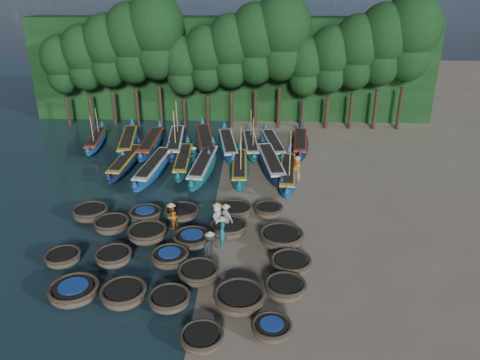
{
  "coord_description": "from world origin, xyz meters",
  "views": [
    {
      "loc": [
        2.74,
        -24.08,
        13.77
      ],
      "look_at": [
        1.59,
        4.15,
        1.3
      ],
      "focal_mm": 35.0,
      "sensor_mm": 36.0,
      "label": 1
    }
  ],
  "objects_px": {
    "long_boat_13": "(205,141)",
    "fisherman_6": "(297,168)",
    "long_boat_11": "(151,143)",
    "coracle_17": "(192,239)",
    "coracle_11": "(114,257)",
    "long_boat_4": "(183,161)",
    "long_boat_12": "(176,143)",
    "long_boat_6": "(240,168)",
    "coracle_10": "(63,258)",
    "coracle_22": "(182,212)",
    "long_boat_14": "(228,145)",
    "coracle_16": "(147,234)",
    "coracle_5": "(74,291)",
    "coracle_13": "(199,273)",
    "long_boat_15": "(251,145)",
    "coracle_9": "(285,288)",
    "coracle_21": "(146,215)",
    "coracle_12": "(170,257)",
    "coracle_20": "(90,213)",
    "coracle_18": "(229,228)",
    "long_boat_7": "(271,164)",
    "coracle_19": "(281,238)",
    "fisherman_2": "(172,215)",
    "long_boat_8": "(288,174)",
    "long_boat_5": "(203,166)",
    "coracle_3": "(202,338)",
    "coracle_4": "(272,329)",
    "long_boat_10": "(128,142)",
    "long_boat_17": "(300,144)",
    "coracle_24": "(268,211)",
    "fisherman_3": "(210,247)",
    "fisherman_5": "(194,157)",
    "fisherman_0": "(217,217)",
    "coracle_23": "(235,211)",
    "long_boat_16": "(273,145)",
    "fisherman_1": "(222,231)",
    "coracle_14": "(291,263)",
    "coracle_15": "(112,225)",
    "fisherman_4": "(226,218)",
    "coracle_6": "(124,294)",
    "coracle_8": "(239,299)",
    "long_boat_9": "(96,141)"
  },
  "relations": [
    {
      "from": "coracle_17",
      "to": "long_boat_11",
      "type": "distance_m",
      "value": 16.09
    },
    {
      "from": "long_boat_17",
      "to": "fisherman_0",
      "type": "bearing_deg",
      "value": -107.22
    },
    {
      "from": "coracle_8",
      "to": "long_boat_9",
      "type": "height_order",
      "value": "long_boat_9"
    },
    {
      "from": "coracle_5",
      "to": "fisherman_6",
      "type": "height_order",
      "value": "fisherman_6"
    },
    {
      "from": "coracle_24",
      "to": "coracle_23",
      "type": "bearing_deg",
      "value": -177.34
    },
    {
      "from": "coracle_6",
      "to": "coracle_21",
      "type": "bearing_deg",
      "value": 95.43
    },
    {
      "from": "coracle_6",
      "to": "long_boat_7",
      "type": "bearing_deg",
      "value": 66.3
    },
    {
      "from": "coracle_10",
      "to": "coracle_24",
      "type": "height_order",
      "value": "coracle_24"
    },
    {
      "from": "long_boat_13",
      "to": "fisherman_6",
      "type": "xyz_separation_m",
      "value": [
        7.38,
        -6.51,
        0.32
      ]
    },
    {
      "from": "coracle_15",
      "to": "long_boat_16",
      "type": "bearing_deg",
      "value": 55.14
    },
    {
      "from": "coracle_17",
      "to": "coracle_18",
      "type": "distance_m",
      "value": 2.27
    },
    {
      "from": "long_boat_6",
      "to": "long_boat_7",
      "type": "bearing_deg",
      "value": 18.78
    },
    {
      "from": "coracle_24",
      "to": "fisherman_1",
      "type": "relative_size",
      "value": 0.99
    },
    {
      "from": "long_boat_16",
      "to": "coracle_11",
      "type": "bearing_deg",
      "value": -125.59
    },
    {
      "from": "coracle_11",
      "to": "coracle_16",
      "type": "height_order",
      "value": "coracle_16"
    },
    {
      "from": "coracle_9",
      "to": "long_boat_13",
      "type": "relative_size",
      "value": 0.22
    },
    {
      "from": "coracle_24",
      "to": "fisherman_3",
      "type": "bearing_deg",
      "value": -121.46
    },
    {
      "from": "fisherman_1",
      "to": "coracle_5",
      "type": "bearing_deg",
      "value": -47.78
    },
    {
      "from": "coracle_3",
      "to": "coracle_17",
      "type": "height_order",
      "value": "coracle_17"
    },
    {
      "from": "coracle_19",
      "to": "long_boat_5",
      "type": "distance_m",
      "value": 11.33
    },
    {
      "from": "coracle_14",
      "to": "coracle_22",
      "type": "relative_size",
      "value": 1.1
    },
    {
      "from": "long_boat_13",
      "to": "coracle_11",
      "type": "bearing_deg",
      "value": -108.9
    },
    {
      "from": "long_boat_5",
      "to": "long_boat_7",
      "type": "distance_m",
      "value": 5.1
    },
    {
      "from": "coracle_18",
      "to": "long_boat_15",
      "type": "height_order",
      "value": "long_boat_15"
    },
    {
      "from": "coracle_22",
      "to": "long_boat_11",
      "type": "xyz_separation_m",
      "value": [
        -4.47,
        12.06,
        0.17
      ]
    },
    {
      "from": "coracle_4",
      "to": "long_boat_10",
      "type": "height_order",
      "value": "long_boat_10"
    },
    {
      "from": "long_boat_10",
      "to": "fisherman_6",
      "type": "bearing_deg",
      "value": -32.84
    },
    {
      "from": "long_boat_6",
      "to": "coracle_10",
      "type": "bearing_deg",
      "value": -127.32
    },
    {
      "from": "long_boat_11",
      "to": "coracle_17",
      "type": "bearing_deg",
      "value": -70.61
    },
    {
      "from": "coracle_12",
      "to": "fisherman_1",
      "type": "bearing_deg",
      "value": 36.01
    },
    {
      "from": "coracle_10",
      "to": "long_boat_16",
      "type": "distance_m",
      "value": 20.67
    },
    {
      "from": "fisherman_4",
      "to": "fisherman_6",
      "type": "height_order",
      "value": "fisherman_4"
    },
    {
      "from": "long_boat_11",
      "to": "fisherman_5",
      "type": "distance_m",
      "value": 5.58
    },
    {
      "from": "fisherman_3",
      "to": "long_boat_5",
      "type": "bearing_deg",
      "value": 35.47
    },
    {
      "from": "coracle_17",
      "to": "coracle_23",
      "type": "xyz_separation_m",
      "value": [
        2.23,
        3.38,
        0.02
      ]
    },
    {
      "from": "coracle_20",
      "to": "long_boat_12",
      "type": "height_order",
      "value": "long_boat_12"
    },
    {
      "from": "long_boat_8",
      "to": "coracle_19",
      "type": "bearing_deg",
      "value": -91.29
    },
    {
      "from": "coracle_9",
      "to": "long_boat_8",
      "type": "xyz_separation_m",
      "value": [
        0.83,
        13.36,
        0.11
      ]
    },
    {
      "from": "coracle_12",
      "to": "long_boat_12",
      "type": "bearing_deg",
      "value": 98.46
    },
    {
      "from": "long_boat_7",
      "to": "coracle_14",
      "type": "bearing_deg",
      "value": -95.24
    },
    {
      "from": "coracle_13",
      "to": "long_boat_17",
      "type": "relative_size",
      "value": 0.26
    },
    {
      "from": "coracle_21",
      "to": "coracle_12",
      "type": "bearing_deg",
      "value": -63.12
    },
    {
      "from": "long_boat_8",
      "to": "long_boat_12",
      "type": "distance_m",
      "value": 11.13
    },
    {
      "from": "long_boat_4",
      "to": "long_boat_12",
      "type": "distance_m",
      "value": 4.3
    },
    {
      "from": "coracle_3",
      "to": "long_boat_12",
      "type": "xyz_separation_m",
      "value": [
        -4.88,
        22.91,
        0.25
      ]
    },
    {
      "from": "coracle_13",
      "to": "long_boat_15",
      "type": "height_order",
      "value": "long_boat_15"
    },
    {
      "from": "coracle_22",
      "to": "long_boat_14",
      "type": "bearing_deg",
      "value": 79.94
    },
    {
      "from": "fisherman_6",
      "to": "fisherman_3",
      "type": "bearing_deg",
      "value": -44.35
    },
    {
      "from": "long_boat_5",
      "to": "fisherman_3",
      "type": "bearing_deg",
      "value": -77.36
    },
    {
      "from": "coracle_19",
      "to": "fisherman_2",
      "type": "height_order",
      "value": "fisherman_2"
    }
  ]
}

